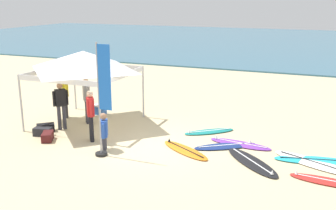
{
  "coord_description": "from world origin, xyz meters",
  "views": [
    {
      "loc": [
        5.22,
        -10.91,
        4.61
      ],
      "look_at": [
        0.17,
        1.46,
        1.0
      ],
      "focal_mm": 42.74,
      "sensor_mm": 36.0,
      "label": 1
    }
  ],
  "objects_px": {
    "surfboard_black": "(252,162)",
    "surfboard_cyan": "(314,160)",
    "surfboard_purple": "(240,144)",
    "gear_bag_by_pole": "(46,128)",
    "person_black": "(61,103)",
    "person_yellow": "(65,93)",
    "surfboard_navy": "(225,146)",
    "surfboard_teal": "(209,131)",
    "cooler_box": "(100,109)",
    "person_blue": "(104,130)",
    "banner_flag": "(102,105)",
    "surfboard_red": "(326,181)",
    "surfboard_orange": "(185,150)",
    "surfboard_white": "(314,163)",
    "canopy_tent": "(84,61)",
    "gear_bag_on_sand": "(43,132)",
    "person_red": "(91,112)",
    "gear_bag_near_tent": "(48,136)",
    "person_grey": "(87,98)"
  },
  "relations": [
    {
      "from": "surfboard_navy",
      "to": "cooler_box",
      "type": "bearing_deg",
      "value": 163.35
    },
    {
      "from": "person_red",
      "to": "gear_bag_on_sand",
      "type": "xyz_separation_m",
      "value": [
        -1.86,
        -0.18,
        -0.85
      ]
    },
    {
      "from": "surfboard_navy",
      "to": "person_yellow",
      "type": "xyz_separation_m",
      "value": [
        -6.66,
        0.78,
        0.95
      ]
    },
    {
      "from": "surfboard_red",
      "to": "person_blue",
      "type": "relative_size",
      "value": 1.56
    },
    {
      "from": "banner_flag",
      "to": "gear_bag_by_pole",
      "type": "xyz_separation_m",
      "value": [
        -3.11,
        1.17,
        -1.43
      ]
    },
    {
      "from": "surfboard_teal",
      "to": "surfboard_red",
      "type": "bearing_deg",
      "value": -33.94
    },
    {
      "from": "surfboard_purple",
      "to": "person_yellow",
      "type": "distance_m",
      "value": 7.11
    },
    {
      "from": "surfboard_orange",
      "to": "surfboard_navy",
      "type": "height_order",
      "value": "same"
    },
    {
      "from": "surfboard_purple",
      "to": "person_grey",
      "type": "relative_size",
      "value": 1.23
    },
    {
      "from": "surfboard_cyan",
      "to": "gear_bag_by_pole",
      "type": "distance_m",
      "value": 9.01
    },
    {
      "from": "surfboard_purple",
      "to": "person_black",
      "type": "bearing_deg",
      "value": -172.19
    },
    {
      "from": "person_blue",
      "to": "cooler_box",
      "type": "xyz_separation_m",
      "value": [
        -2.25,
        3.36,
        -0.46
      ]
    },
    {
      "from": "surfboard_cyan",
      "to": "person_black",
      "type": "bearing_deg",
      "value": -177.65
    },
    {
      "from": "surfboard_black",
      "to": "surfboard_white",
      "type": "distance_m",
      "value": 1.77
    },
    {
      "from": "surfboard_navy",
      "to": "surfboard_black",
      "type": "bearing_deg",
      "value": -43.33
    },
    {
      "from": "surfboard_red",
      "to": "person_red",
      "type": "relative_size",
      "value": 1.1
    },
    {
      "from": "gear_bag_on_sand",
      "to": "cooler_box",
      "type": "height_order",
      "value": "cooler_box"
    },
    {
      "from": "canopy_tent",
      "to": "gear_bag_near_tent",
      "type": "distance_m",
      "value": 3.05
    },
    {
      "from": "person_blue",
      "to": "surfboard_purple",
      "type": "bearing_deg",
      "value": 27.97
    },
    {
      "from": "surfboard_cyan",
      "to": "gear_bag_on_sand",
      "type": "xyz_separation_m",
      "value": [
        -8.79,
        -1.16,
        0.1
      ]
    },
    {
      "from": "surfboard_cyan",
      "to": "person_black",
      "type": "height_order",
      "value": "person_black"
    },
    {
      "from": "banner_flag",
      "to": "gear_bag_near_tent",
      "type": "distance_m",
      "value": 2.87
    },
    {
      "from": "surfboard_black",
      "to": "cooler_box",
      "type": "height_order",
      "value": "cooler_box"
    },
    {
      "from": "surfboard_red",
      "to": "person_black",
      "type": "xyz_separation_m",
      "value": [
        -8.91,
        0.97,
        0.95
      ]
    },
    {
      "from": "surfboard_black",
      "to": "person_yellow",
      "type": "bearing_deg",
      "value": 167.2
    },
    {
      "from": "person_yellow",
      "to": "gear_bag_by_pole",
      "type": "height_order",
      "value": "person_yellow"
    },
    {
      "from": "surfboard_teal",
      "to": "gear_bag_on_sand",
      "type": "relative_size",
      "value": 2.9
    },
    {
      "from": "surfboard_black",
      "to": "surfboard_navy",
      "type": "distance_m",
      "value": 1.4
    },
    {
      "from": "surfboard_red",
      "to": "gear_bag_on_sand",
      "type": "relative_size",
      "value": 3.13
    },
    {
      "from": "surfboard_cyan",
      "to": "gear_bag_near_tent",
      "type": "relative_size",
      "value": 3.91
    },
    {
      "from": "surfboard_orange",
      "to": "surfboard_cyan",
      "type": "height_order",
      "value": "same"
    },
    {
      "from": "surfboard_orange",
      "to": "banner_flag",
      "type": "xyz_separation_m",
      "value": [
        -2.11,
        -1.26,
        1.54
      ]
    },
    {
      "from": "surfboard_cyan",
      "to": "person_yellow",
      "type": "xyz_separation_m",
      "value": [
        -9.34,
        0.92,
        0.95
      ]
    },
    {
      "from": "surfboard_black",
      "to": "cooler_box",
      "type": "relative_size",
      "value": 4.26
    },
    {
      "from": "surfboard_white",
      "to": "person_red",
      "type": "bearing_deg",
      "value": -173.74
    },
    {
      "from": "person_yellow",
      "to": "gear_bag_on_sand",
      "type": "distance_m",
      "value": 2.32
    },
    {
      "from": "surfboard_red",
      "to": "banner_flag",
      "type": "xyz_separation_m",
      "value": [
        -6.21,
        -0.62,
        1.54
      ]
    },
    {
      "from": "surfboard_purple",
      "to": "banner_flag",
      "type": "relative_size",
      "value": 0.62
    },
    {
      "from": "surfboard_purple",
      "to": "surfboard_cyan",
      "type": "height_order",
      "value": "same"
    },
    {
      "from": "surfboard_cyan",
      "to": "cooler_box",
      "type": "height_order",
      "value": "cooler_box"
    },
    {
      "from": "surfboard_black",
      "to": "surfboard_cyan",
      "type": "relative_size",
      "value": 0.91
    },
    {
      "from": "surfboard_black",
      "to": "person_blue",
      "type": "relative_size",
      "value": 1.77
    },
    {
      "from": "cooler_box",
      "to": "canopy_tent",
      "type": "bearing_deg",
      "value": -79.29
    },
    {
      "from": "surfboard_black",
      "to": "person_blue",
      "type": "height_order",
      "value": "person_blue"
    },
    {
      "from": "surfboard_purple",
      "to": "surfboard_orange",
      "type": "xyz_separation_m",
      "value": [
        -1.46,
        -1.18,
        0.0
      ]
    },
    {
      "from": "surfboard_purple",
      "to": "gear_bag_by_pole",
      "type": "distance_m",
      "value": 6.8
    },
    {
      "from": "person_grey",
      "to": "person_blue",
      "type": "bearing_deg",
      "value": -46.8
    },
    {
      "from": "surfboard_black",
      "to": "person_grey",
      "type": "bearing_deg",
      "value": 167.28
    },
    {
      "from": "surfboard_navy",
      "to": "surfboard_teal",
      "type": "bearing_deg",
      "value": 127.44
    },
    {
      "from": "banner_flag",
      "to": "cooler_box",
      "type": "relative_size",
      "value": 6.8
    }
  ]
}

